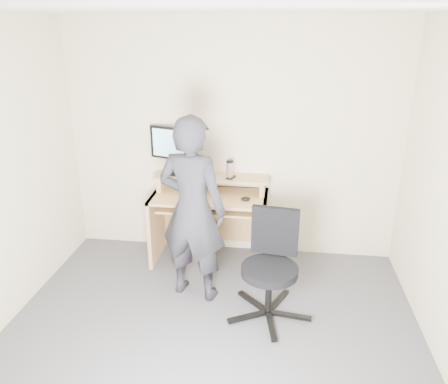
% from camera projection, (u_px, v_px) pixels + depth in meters
% --- Properties ---
extents(ground, '(3.50, 3.50, 0.00)m').
position_uv_depth(ground, '(206.00, 353.00, 3.41)').
color(ground, '#515156').
rests_on(ground, ground).
extents(back_wall, '(3.50, 0.02, 2.50)m').
position_uv_depth(back_wall, '(232.00, 142.00, 4.58)').
color(back_wall, beige).
rests_on(back_wall, ground).
extents(ceiling, '(3.50, 3.50, 0.02)m').
position_uv_depth(ceiling, '(200.00, 6.00, 2.51)').
color(ceiling, white).
rests_on(ceiling, back_wall).
extents(desk, '(1.20, 0.60, 0.91)m').
position_uv_depth(desk, '(211.00, 210.00, 4.65)').
color(desk, tan).
rests_on(desk, ground).
extents(monitor, '(0.52, 0.20, 0.51)m').
position_uv_depth(monitor, '(173.00, 147.00, 4.53)').
color(monitor, black).
rests_on(monitor, desk).
extents(external_drive, '(0.07, 0.13, 0.20)m').
position_uv_depth(external_drive, '(200.00, 166.00, 4.59)').
color(external_drive, black).
rests_on(external_drive, desk).
extents(travel_mug, '(0.08, 0.08, 0.16)m').
position_uv_depth(travel_mug, '(230.00, 170.00, 4.52)').
color(travel_mug, silver).
rests_on(travel_mug, desk).
extents(smartphone, '(0.10, 0.14, 0.01)m').
position_uv_depth(smartphone, '(231.00, 177.00, 4.53)').
color(smartphone, black).
rests_on(smartphone, desk).
extents(charger, '(0.05, 0.05, 0.03)m').
position_uv_depth(charger, '(189.00, 176.00, 4.54)').
color(charger, black).
rests_on(charger, desk).
extents(headphones, '(0.17, 0.17, 0.06)m').
position_uv_depth(headphones, '(192.00, 173.00, 4.65)').
color(headphones, silver).
rests_on(headphones, desk).
extents(keyboard, '(0.46, 0.18, 0.03)m').
position_uv_depth(keyboard, '(205.00, 206.00, 4.46)').
color(keyboard, black).
rests_on(keyboard, desk).
extents(mouse, '(0.11, 0.08, 0.04)m').
position_uv_depth(mouse, '(245.00, 199.00, 4.36)').
color(mouse, black).
rests_on(mouse, desk).
extents(office_chair, '(0.72, 0.73, 0.92)m').
position_uv_depth(office_chair, '(271.00, 261.00, 3.74)').
color(office_chair, black).
rests_on(office_chair, ground).
extents(person, '(0.70, 0.54, 1.72)m').
position_uv_depth(person, '(192.00, 210.00, 3.88)').
color(person, black).
rests_on(person, ground).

